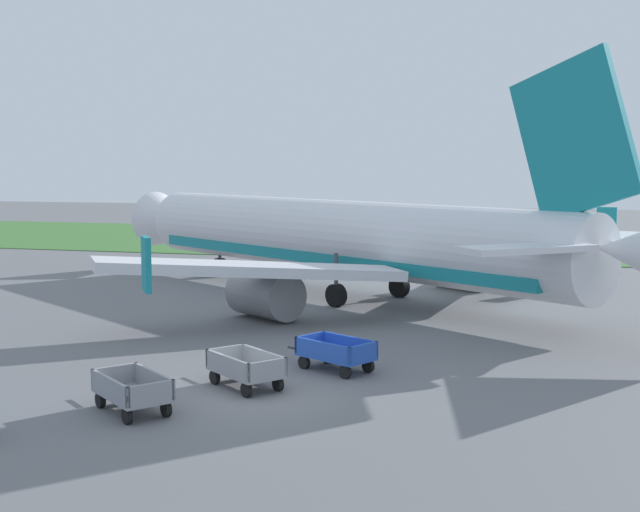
{
  "coord_description": "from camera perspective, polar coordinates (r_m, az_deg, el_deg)",
  "views": [
    {
      "loc": [
        8.43,
        -23.16,
        6.86
      ],
      "look_at": [
        -1.34,
        12.52,
        2.8
      ],
      "focal_mm": 47.43,
      "sensor_mm": 36.0,
      "label": 1
    }
  ],
  "objects": [
    {
      "name": "ground_plane",
      "position": [
        25.59,
        -4.58,
        -9.31
      ],
      "size": [
        220.0,
        220.0,
        0.0
      ],
      "primitive_type": "plane",
      "color": "slate"
    },
    {
      "name": "grass_strip",
      "position": [
        73.59,
        8.66,
        0.87
      ],
      "size": [
        220.0,
        28.0,
        0.06
      ],
      "primitive_type": "cube",
      "color": "#3D7033",
      "rests_on": "ground"
    },
    {
      "name": "airplane",
      "position": [
        42.89,
        1.95,
        1.17
      ],
      "size": [
        33.26,
        28.11,
        11.34
      ],
      "color": "silver",
      "rests_on": "ground"
    },
    {
      "name": "baggage_cart_nearest",
      "position": [
        24.22,
        -12.56,
        -8.87
      ],
      "size": [
        3.24,
        2.79,
        1.07
      ],
      "color": "gray",
      "rests_on": "ground"
    },
    {
      "name": "baggage_cart_second_in_row",
      "position": [
        26.26,
        -5.05,
        -7.55
      ],
      "size": [
        3.26,
        2.77,
        1.07
      ],
      "color": "gray",
      "rests_on": "ground"
    },
    {
      "name": "baggage_cart_third_in_row",
      "position": [
        28.23,
        1.06,
        -6.55
      ],
      "size": [
        3.46,
        2.44,
        1.07
      ],
      "color": "#234CB2",
      "rests_on": "ground"
    }
  ]
}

